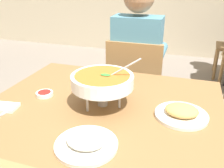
{
  "coord_description": "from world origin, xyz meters",
  "views": [
    {
      "loc": [
        0.37,
        -1.0,
        1.34
      ],
      "look_at": [
        0.0,
        0.15,
        0.8
      ],
      "focal_mm": 39.03,
      "sensor_mm": 36.0,
      "label": 1
    }
  ],
  "objects_px": {
    "rice_plate": "(86,142)",
    "sauce_dish": "(45,93)",
    "diner_main": "(137,58)",
    "curry_bowl": "(102,81)",
    "chair_diner_main": "(135,87)",
    "dining_table_main": "(103,123)",
    "appetizer_plate": "(181,113)"
  },
  "relations": [
    {
      "from": "curry_bowl",
      "to": "rice_plate",
      "type": "height_order",
      "value": "curry_bowl"
    },
    {
      "from": "rice_plate",
      "to": "appetizer_plate",
      "type": "bearing_deg",
      "value": 45.16
    },
    {
      "from": "dining_table_main",
      "to": "rice_plate",
      "type": "relative_size",
      "value": 4.82
    },
    {
      "from": "dining_table_main",
      "to": "diner_main",
      "type": "distance_m",
      "value": 0.81
    },
    {
      "from": "appetizer_plate",
      "to": "sauce_dish",
      "type": "relative_size",
      "value": 2.67
    },
    {
      "from": "chair_diner_main",
      "to": "appetizer_plate",
      "type": "relative_size",
      "value": 3.75
    },
    {
      "from": "chair_diner_main",
      "to": "diner_main",
      "type": "relative_size",
      "value": 0.69
    },
    {
      "from": "diner_main",
      "to": "rice_plate",
      "type": "bearing_deg",
      "value": -87.4
    },
    {
      "from": "dining_table_main",
      "to": "rice_plate",
      "type": "bearing_deg",
      "value": -81.01
    },
    {
      "from": "sauce_dish",
      "to": "dining_table_main",
      "type": "bearing_deg",
      "value": -0.69
    },
    {
      "from": "dining_table_main",
      "to": "appetizer_plate",
      "type": "bearing_deg",
      "value": 1.13
    },
    {
      "from": "dining_table_main",
      "to": "sauce_dish",
      "type": "distance_m",
      "value": 0.35
    },
    {
      "from": "sauce_dish",
      "to": "rice_plate",
      "type": "bearing_deg",
      "value": -40.43
    },
    {
      "from": "curry_bowl",
      "to": "appetizer_plate",
      "type": "height_order",
      "value": "curry_bowl"
    },
    {
      "from": "chair_diner_main",
      "to": "appetizer_plate",
      "type": "xyz_separation_m",
      "value": [
        0.38,
        -0.76,
        0.26
      ]
    },
    {
      "from": "chair_diner_main",
      "to": "rice_plate",
      "type": "height_order",
      "value": "chair_diner_main"
    },
    {
      "from": "dining_table_main",
      "to": "diner_main",
      "type": "bearing_deg",
      "value": 90.0
    },
    {
      "from": "rice_plate",
      "to": "sauce_dish",
      "type": "height_order",
      "value": "rice_plate"
    },
    {
      "from": "rice_plate",
      "to": "sauce_dish",
      "type": "bearing_deg",
      "value": 139.57
    },
    {
      "from": "rice_plate",
      "to": "appetizer_plate",
      "type": "relative_size",
      "value": 1.0
    },
    {
      "from": "diner_main",
      "to": "curry_bowl",
      "type": "height_order",
      "value": "diner_main"
    },
    {
      "from": "diner_main",
      "to": "appetizer_plate",
      "type": "distance_m",
      "value": 0.88
    },
    {
      "from": "sauce_dish",
      "to": "chair_diner_main",
      "type": "bearing_deg",
      "value": 66.53
    },
    {
      "from": "diner_main",
      "to": "appetizer_plate",
      "type": "height_order",
      "value": "diner_main"
    },
    {
      "from": "appetizer_plate",
      "to": "rice_plate",
      "type": "bearing_deg",
      "value": -134.84
    },
    {
      "from": "dining_table_main",
      "to": "sauce_dish",
      "type": "relative_size",
      "value": 12.86
    },
    {
      "from": "diner_main",
      "to": "curry_bowl",
      "type": "bearing_deg",
      "value": -90.24
    },
    {
      "from": "rice_plate",
      "to": "chair_diner_main",
      "type": "bearing_deg",
      "value": 92.67
    },
    {
      "from": "curry_bowl",
      "to": "sauce_dish",
      "type": "xyz_separation_m",
      "value": [
        -0.33,
        0.0,
        -0.12
      ]
    },
    {
      "from": "chair_diner_main",
      "to": "appetizer_plate",
      "type": "bearing_deg",
      "value": -63.54
    },
    {
      "from": "curry_bowl",
      "to": "sauce_dish",
      "type": "relative_size",
      "value": 3.69
    },
    {
      "from": "chair_diner_main",
      "to": "diner_main",
      "type": "xyz_separation_m",
      "value": [
        0.0,
        0.03,
        0.24
      ]
    }
  ]
}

